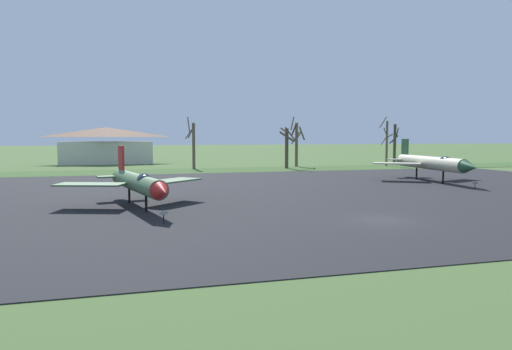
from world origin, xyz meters
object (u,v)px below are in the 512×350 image
(jet_fighter_front_left, at_px, (137,182))
(info_placard_front_left, at_px, (164,216))
(visitor_building, at_px, (107,146))
(jet_fighter_rear_center, at_px, (432,163))
(info_placard_rear_center, at_px, (475,184))

(jet_fighter_front_left, height_order, info_placard_front_left, jet_fighter_front_left)
(visitor_building, bearing_deg, jet_fighter_front_left, -85.68)
(info_placard_front_left, relative_size, visitor_building, 0.05)
(jet_fighter_front_left, bearing_deg, jet_fighter_rear_center, 18.95)
(jet_fighter_rear_center, bearing_deg, info_placard_rear_center, -95.36)
(jet_fighter_front_left, relative_size, jet_fighter_rear_center, 0.82)
(visitor_building, bearing_deg, info_placard_front_left, -84.99)
(jet_fighter_front_left, xyz_separation_m, info_placard_rear_center, (36.10, 3.87, -1.54))
(info_placard_rear_center, bearing_deg, info_placard_front_left, -161.39)
(jet_fighter_front_left, distance_m, info_placard_front_left, 8.07)
(jet_fighter_front_left, bearing_deg, info_placard_rear_center, 6.12)
(jet_fighter_front_left, bearing_deg, info_placard_front_left, -79.18)
(jet_fighter_front_left, distance_m, info_placard_rear_center, 36.34)
(jet_fighter_front_left, distance_m, jet_fighter_rear_center, 39.04)
(visitor_building, bearing_deg, jet_fighter_rear_center, -52.11)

